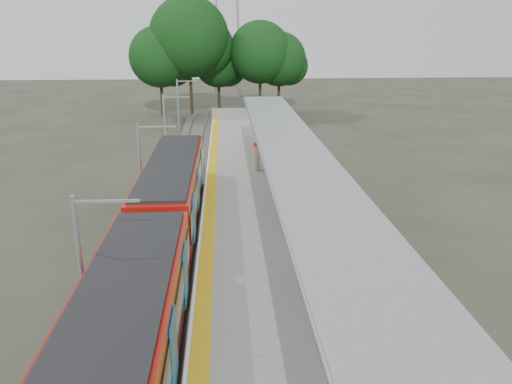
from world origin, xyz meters
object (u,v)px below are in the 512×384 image
bench_near (329,270)px  litter_bin (291,179)px  bench_mid (314,218)px  train (156,244)px  info_pillar_far (256,158)px  bench_far (275,162)px

bench_near → litter_bin: 12.30m
litter_bin → bench_mid: bearing=-88.0°
train → bench_mid: bearing=28.5°
bench_near → info_pillar_far: bearing=102.9°
train → info_pillar_far: 15.13m
litter_bin → bench_far: bearing=100.6°
bench_far → litter_bin: 3.51m
train → litter_bin: 12.66m
train → bench_near: bearing=-13.8°
train → litter_bin: bearing=57.6°
bench_far → info_pillar_far: info_pillar_far is taller
bench_near → bench_mid: 5.44m
bench_mid → bench_far: (-0.88, 10.32, 0.07)m
train → litter_bin: (6.77, 10.68, -0.64)m
bench_near → bench_far: bearing=98.5°
bench_near → bench_far: bench_far is taller
bench_far → info_pillar_far: bearing=171.4°
bench_mid → litter_bin: size_ratio=1.84×
bench_near → litter_bin: bench_near is taller
bench_near → bench_far: size_ratio=0.90×
bench_near → bench_mid: size_ratio=0.98×
train → bench_mid: train is taller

